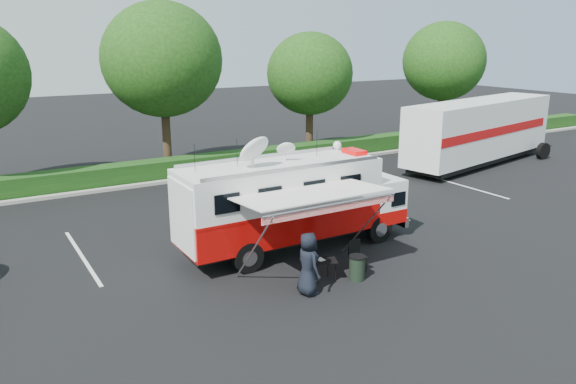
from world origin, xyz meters
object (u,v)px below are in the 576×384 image
at_px(trash_bin, 357,268).
at_px(semi_trailer, 480,131).
at_px(command_truck, 294,202).
at_px(folding_table, 323,261).

relative_size(trash_bin, semi_trailer, 0.06).
relative_size(command_truck, folding_table, 8.47).
bearing_deg(folding_table, command_truck, 76.47).
distance_m(folding_table, semi_trailer, 18.92).
bearing_deg(folding_table, trash_bin, -25.15).
height_order(trash_bin, semi_trailer, semi_trailer).
bearing_deg(semi_trailer, trash_bin, -149.76).
bearing_deg(folding_table, semi_trailer, 27.63).
xyz_separation_m(folding_table, semi_trailer, (16.72, 8.75, 1.28)).
relative_size(command_truck, trash_bin, 10.80).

